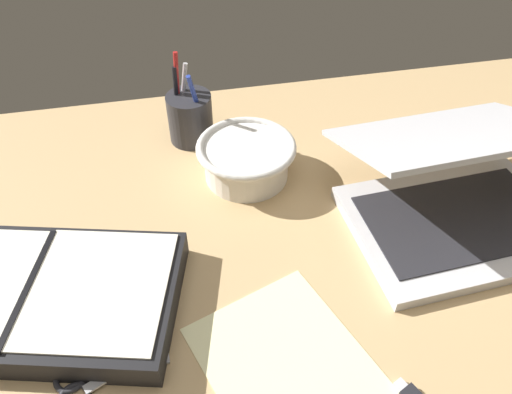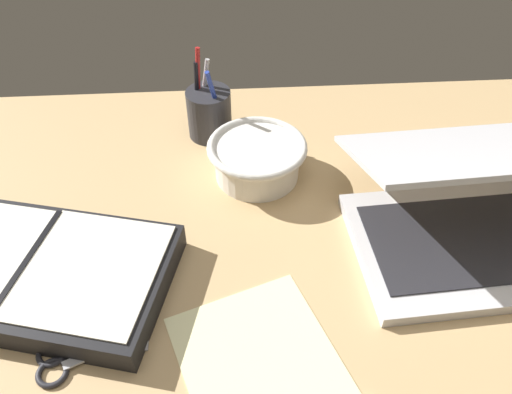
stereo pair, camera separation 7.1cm
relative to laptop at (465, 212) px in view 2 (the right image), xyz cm
name	(u,v)px [view 2 (the right image)]	position (x,y,z in cm)	size (l,w,h in cm)	color
desk_top	(268,284)	(-28.84, -6.23, -6.03)	(140.00, 100.00, 2.00)	tan
laptop	(465,212)	(0.00, 0.00, 0.00)	(33.24, 31.26, 17.20)	silver
bowl	(257,158)	(-28.88, 15.92, -1.34)	(16.45, 16.45, 6.65)	silver
pen_cup	(209,112)	(-36.74, 28.32, -0.33)	(8.01, 8.01, 16.46)	#28282D
planner	(31,271)	(-60.88, -4.28, -2.94)	(41.17, 29.46, 4.37)	black
scissors	(66,359)	(-54.10, -16.74, -4.69)	(13.55, 7.39, 0.80)	#B7B7BC
paper_sheet_front	(274,391)	(-29.49, -22.27, -4.95)	(18.17, 28.61, 0.16)	#F4EFB2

